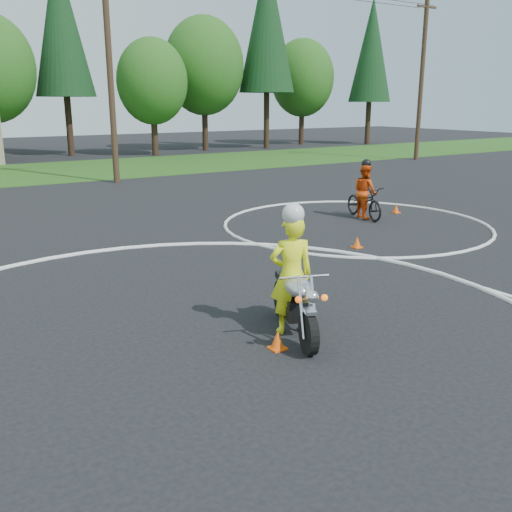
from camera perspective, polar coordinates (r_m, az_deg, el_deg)
ground at (r=7.17m, az=5.12°, el=-15.60°), size 120.00×120.00×0.00m
course_markings at (r=11.56m, az=0.49°, el=-3.22°), size 19.05×19.05×0.12m
primary_motorcycle at (r=9.16m, az=3.97°, el=-4.61°), size 1.07×2.12×1.16m
rider_primary_grp at (r=9.12m, az=3.56°, el=-1.54°), size 0.83×0.68×2.15m
rider_second_grp at (r=18.77m, az=10.82°, el=5.78°), size 1.05×2.07×1.90m
traffic_cones at (r=11.41m, az=10.63°, el=-3.07°), size 20.96×13.72×0.30m
treeline at (r=43.71m, az=-7.74°, el=18.97°), size 38.20×8.10×14.52m
utility_poles at (r=27.34m, az=-14.44°, el=17.98°), size 41.60×1.12×10.00m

